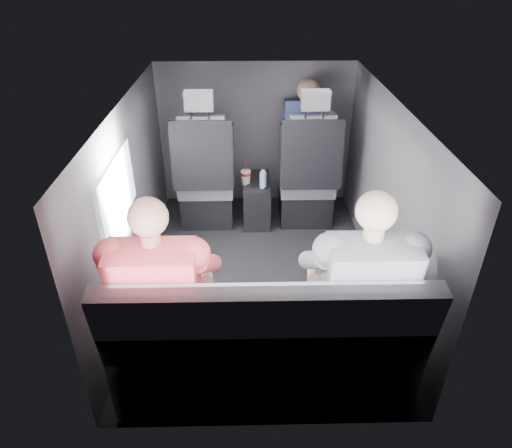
{
  "coord_description": "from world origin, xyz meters",
  "views": [
    {
      "loc": [
        -0.09,
        -2.83,
        2.19
      ],
      "look_at": [
        -0.03,
        -0.05,
        0.51
      ],
      "focal_mm": 32.0,
      "sensor_mm": 36.0,
      "label": 1
    }
  ],
  "objects_px": {
    "front_seat_right": "(307,182)",
    "water_bottle": "(263,179)",
    "soda_cup": "(246,177)",
    "passenger_rear_right": "(358,290)",
    "laptop_black": "(343,272)",
    "passenger_rear_left": "(164,294)",
    "front_seat_left": "(206,183)",
    "center_console": "(257,200)",
    "rear_bench": "(265,351)",
    "laptop_white": "(170,270)",
    "passenger_front_right": "(306,134)"
  },
  "relations": [
    {
      "from": "soda_cup",
      "to": "passenger_rear_right",
      "type": "distance_m",
      "value": 1.89
    },
    {
      "from": "laptop_black",
      "to": "passenger_rear_left",
      "type": "bearing_deg",
      "value": -169.94
    },
    {
      "from": "water_bottle",
      "to": "front_seat_right",
      "type": "bearing_deg",
      "value": 13.71
    },
    {
      "from": "soda_cup",
      "to": "laptop_white",
      "type": "bearing_deg",
      "value": -105.25
    },
    {
      "from": "laptop_white",
      "to": "rear_bench",
      "type": "bearing_deg",
      "value": -30.51
    },
    {
      "from": "laptop_white",
      "to": "passenger_rear_right",
      "type": "distance_m",
      "value": 1.04
    },
    {
      "from": "laptop_black",
      "to": "passenger_rear_left",
      "type": "relative_size",
      "value": 0.33
    },
    {
      "from": "soda_cup",
      "to": "laptop_black",
      "type": "relative_size",
      "value": 0.66
    },
    {
      "from": "water_bottle",
      "to": "laptop_black",
      "type": "xyz_separation_m",
      "value": [
        0.4,
        -1.54,
        0.16
      ]
    },
    {
      "from": "passenger_front_right",
      "to": "rear_bench",
      "type": "bearing_deg",
      "value": -101.82
    },
    {
      "from": "front_seat_left",
      "to": "water_bottle",
      "type": "xyz_separation_m",
      "value": [
        0.5,
        -0.1,
        0.08
      ]
    },
    {
      "from": "rear_bench",
      "to": "passenger_rear_right",
      "type": "bearing_deg",
      "value": 10.85
    },
    {
      "from": "laptop_black",
      "to": "passenger_rear_left",
      "type": "xyz_separation_m",
      "value": [
        -0.98,
        -0.17,
        0.01
      ]
    },
    {
      "from": "laptop_black",
      "to": "front_seat_right",
      "type": "bearing_deg",
      "value": 89.97
    },
    {
      "from": "front_seat_left",
      "to": "front_seat_right",
      "type": "relative_size",
      "value": 1.0
    },
    {
      "from": "laptop_black",
      "to": "passenger_front_right",
      "type": "height_order",
      "value": "passenger_front_right"
    },
    {
      "from": "front_seat_left",
      "to": "soda_cup",
      "type": "relative_size",
      "value": 4.65
    },
    {
      "from": "water_bottle",
      "to": "passenger_rear_left",
      "type": "xyz_separation_m",
      "value": [
        -0.58,
        -1.71,
        0.17
      ]
    },
    {
      "from": "rear_bench",
      "to": "passenger_front_right",
      "type": "xyz_separation_m",
      "value": [
        0.45,
        2.16,
        0.44
      ]
    },
    {
      "from": "laptop_white",
      "to": "center_console",
      "type": "bearing_deg",
      "value": 72.18
    },
    {
      "from": "rear_bench",
      "to": "laptop_black",
      "type": "height_order",
      "value": "rear_bench"
    },
    {
      "from": "front_seat_left",
      "to": "rear_bench",
      "type": "bearing_deg",
      "value": -76.69
    },
    {
      "from": "water_bottle",
      "to": "passenger_rear_right",
      "type": "distance_m",
      "value": 1.77
    },
    {
      "from": "passenger_rear_right",
      "to": "front_seat_left",
      "type": "bearing_deg",
      "value": 117.53
    },
    {
      "from": "water_bottle",
      "to": "laptop_white",
      "type": "distance_m",
      "value": 1.61
    },
    {
      "from": "center_console",
      "to": "laptop_white",
      "type": "xyz_separation_m",
      "value": [
        -0.52,
        -1.63,
        0.44
      ]
    },
    {
      "from": "front_seat_right",
      "to": "laptop_white",
      "type": "bearing_deg",
      "value": -121.47
    },
    {
      "from": "front_seat_right",
      "to": "soda_cup",
      "type": "bearing_deg",
      "value": -177.61
    },
    {
      "from": "front_seat_right",
      "to": "rear_bench",
      "type": "height_order",
      "value": "front_seat_right"
    },
    {
      "from": "front_seat_left",
      "to": "water_bottle",
      "type": "bearing_deg",
      "value": -10.91
    },
    {
      "from": "laptop_black",
      "to": "passenger_rear_right",
      "type": "xyz_separation_m",
      "value": [
        0.04,
        -0.17,
        0.01
      ]
    },
    {
      "from": "center_console",
      "to": "rear_bench",
      "type": "distance_m",
      "value": 1.94
    },
    {
      "from": "soda_cup",
      "to": "passenger_front_right",
      "type": "xyz_separation_m",
      "value": [
        0.55,
        0.28,
        0.28
      ]
    },
    {
      "from": "front_seat_right",
      "to": "soda_cup",
      "type": "distance_m",
      "value": 0.55
    },
    {
      "from": "front_seat_right",
      "to": "water_bottle",
      "type": "xyz_separation_m",
      "value": [
        -0.4,
        -0.1,
        0.08
      ]
    },
    {
      "from": "soda_cup",
      "to": "water_bottle",
      "type": "relative_size",
      "value": 1.65
    },
    {
      "from": "passenger_front_right",
      "to": "laptop_white",
      "type": "bearing_deg",
      "value": -117.82
    },
    {
      "from": "laptop_white",
      "to": "soda_cup",
      "type": "bearing_deg",
      "value": 74.75
    },
    {
      "from": "soda_cup",
      "to": "front_seat_right",
      "type": "bearing_deg",
      "value": 2.39
    },
    {
      "from": "front_seat_right",
      "to": "passenger_front_right",
      "type": "height_order",
      "value": "front_seat_right"
    },
    {
      "from": "front_seat_right",
      "to": "passenger_rear_right",
      "type": "xyz_separation_m",
      "value": [
        0.04,
        -1.81,
        0.25
      ]
    },
    {
      "from": "rear_bench",
      "to": "water_bottle",
      "type": "distance_m",
      "value": 1.81
    },
    {
      "from": "rear_bench",
      "to": "soda_cup",
      "type": "height_order",
      "value": "rear_bench"
    },
    {
      "from": "soda_cup",
      "to": "passenger_rear_left",
      "type": "bearing_deg",
      "value": -103.63
    },
    {
      "from": "front_seat_left",
      "to": "soda_cup",
      "type": "bearing_deg",
      "value": -3.7
    },
    {
      "from": "center_console",
      "to": "laptop_black",
      "type": "xyz_separation_m",
      "value": [
        0.45,
        -1.67,
        0.44
      ]
    },
    {
      "from": "front_seat_right",
      "to": "passenger_rear_left",
      "type": "bearing_deg",
      "value": -118.46
    },
    {
      "from": "laptop_white",
      "to": "front_seat_left",
      "type": "bearing_deg",
      "value": 87.31
    },
    {
      "from": "center_console",
      "to": "passenger_rear_left",
      "type": "bearing_deg",
      "value": -106.0
    },
    {
      "from": "laptop_black",
      "to": "passenger_rear_left",
      "type": "distance_m",
      "value": 0.99
    }
  ]
}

